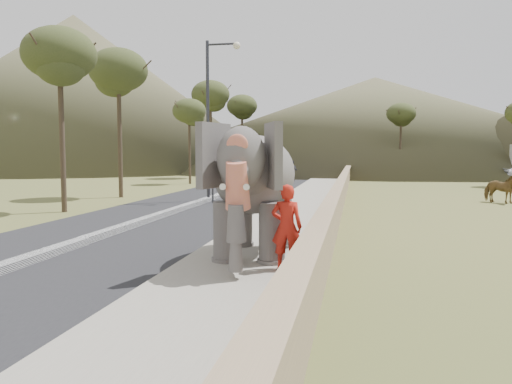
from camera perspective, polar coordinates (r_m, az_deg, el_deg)
ground at (r=12.46m, az=0.30°, el=-7.29°), size 160.00×160.00×0.00m
road at (r=23.30m, az=-7.06°, el=-1.60°), size 7.00×120.00×0.03m
median at (r=23.29m, az=-7.06°, el=-1.37°), size 0.35×120.00×0.22m
walkway at (r=22.23m, az=5.27°, el=-1.74°), size 3.00×120.00×0.15m
parapet at (r=22.06m, az=9.54°, el=-0.59°), size 0.30×120.00×1.10m
lamppost at (r=25.32m, az=-4.86°, el=9.95°), size 1.76×0.36×8.00m
signboard at (r=24.29m, az=-4.99°, el=2.53°), size 0.60×0.08×2.40m
cow at (r=27.26m, az=26.08°, el=0.34°), size 1.78×1.64×1.41m
hill_left at (r=78.62m, az=-19.92°, el=10.70°), size 60.00×60.00×22.00m
hill_far at (r=82.12m, az=13.35°, el=7.79°), size 80.00×80.00×14.00m
elephant_and_man at (r=11.78m, az=-0.03°, el=-0.01°), size 2.39×4.19×2.97m
motorcyclist at (r=38.64m, az=2.73°, el=1.98°), size 2.57×1.94×1.78m
trees at (r=41.26m, az=9.41°, el=6.69°), size 48.35×41.07×9.22m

